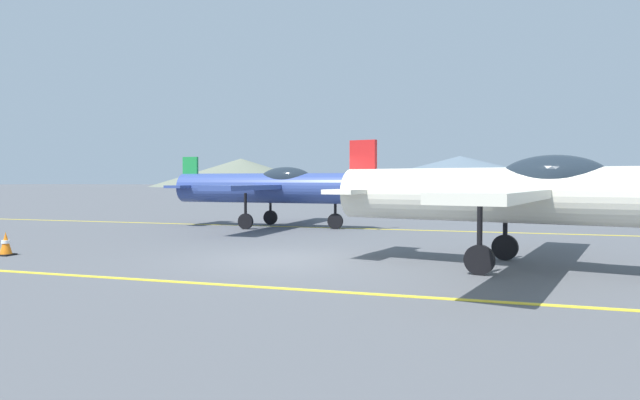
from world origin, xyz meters
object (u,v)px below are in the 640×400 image
(airplane_near, at_px, (520,193))
(airplane_mid, at_px, (271,187))
(car_sedan, at_px, (612,200))
(traffic_cone_front, at_px, (6,244))

(airplane_near, distance_m, airplane_mid, 12.21)
(airplane_near, relative_size, airplane_mid, 1.00)
(airplane_mid, bearing_deg, car_sedan, 38.81)
(car_sedan, relative_size, traffic_cone_front, 7.66)
(car_sedan, bearing_deg, airplane_near, -104.97)
(airplane_mid, height_order, car_sedan, airplane_mid)
(airplane_mid, distance_m, traffic_cone_front, 10.34)
(airplane_near, relative_size, car_sedan, 2.11)
(airplane_near, distance_m, traffic_cone_front, 12.33)
(airplane_near, bearing_deg, traffic_cone_front, -172.41)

